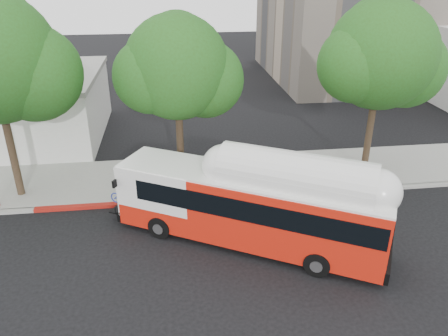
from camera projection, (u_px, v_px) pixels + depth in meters
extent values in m
plane|color=black|center=(212.00, 247.00, 17.92)|extent=(120.00, 120.00, 0.00)
cube|color=gray|center=(200.00, 176.00, 23.71)|extent=(60.00, 5.00, 0.15)
cube|color=gray|center=(204.00, 199.00, 21.38)|extent=(60.00, 0.30, 0.15)
cube|color=#9E1911|center=(142.00, 203.00, 21.04)|extent=(10.00, 0.32, 0.16)
cylinder|color=#2D2116|center=(9.00, 140.00, 20.51)|extent=(0.36, 0.36, 6.08)
sphere|color=#244F16|center=(34.00, 73.00, 19.57)|extent=(4.35, 4.35, 4.35)
cylinder|color=#2D2116|center=(180.00, 134.00, 22.02)|extent=(0.36, 0.36, 5.44)
sphere|color=#244F16|center=(177.00, 67.00, 20.56)|extent=(5.00, 5.00, 5.00)
sphere|color=#244F16|center=(206.00, 79.00, 21.19)|extent=(3.75, 3.75, 3.75)
cylinder|color=#2D2116|center=(371.00, 124.00, 22.92)|extent=(0.36, 0.36, 5.76)
sphere|color=#244F16|center=(381.00, 55.00, 21.37)|extent=(5.40, 5.40, 5.40)
sphere|color=#244F16|center=(405.00, 68.00, 22.03)|extent=(4.05, 4.05, 4.05)
cube|color=red|center=(248.00, 208.00, 17.59)|extent=(10.66, 7.39, 2.63)
cube|color=black|center=(260.00, 198.00, 17.21)|extent=(9.74, 6.90, 0.86)
cube|color=white|center=(249.00, 178.00, 17.01)|extent=(10.62, 7.33, 0.09)
cube|color=white|center=(295.00, 180.00, 16.30)|extent=(5.96, 4.43, 0.50)
cube|color=black|center=(126.00, 205.00, 20.11)|extent=(1.43, 1.78, 0.05)
imported|color=#2335A1|center=(125.00, 197.00, 19.92)|extent=(1.24, 1.62, 0.82)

